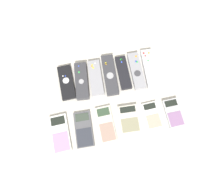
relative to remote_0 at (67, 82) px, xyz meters
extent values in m
plane|color=beige|center=(0.19, -0.12, -0.01)|extent=(3.00, 3.00, 0.00)
cube|color=black|center=(0.00, 0.00, 0.00)|extent=(0.07, 0.16, 0.02)
cylinder|color=silver|center=(0.00, 0.01, 0.01)|extent=(0.03, 0.03, 0.00)
cylinder|color=blue|center=(0.00, 0.03, 0.01)|extent=(0.01, 0.01, 0.00)
cylinder|color=silver|center=(-0.01, 0.03, 0.01)|extent=(0.01, 0.01, 0.00)
cube|color=#333338|center=(0.07, -0.01, 0.01)|extent=(0.06, 0.17, 0.03)
cylinder|color=#99999E|center=(0.07, -0.02, 0.02)|extent=(0.02, 0.02, 0.00)
cylinder|color=blue|center=(0.07, 0.06, 0.02)|extent=(0.01, 0.01, 0.00)
cylinder|color=green|center=(0.06, 0.03, 0.02)|extent=(0.01, 0.01, 0.00)
cube|color=gray|center=(0.13, 0.00, 0.00)|extent=(0.06, 0.17, 0.02)
cylinder|color=silver|center=(0.14, 0.06, 0.01)|extent=(0.01, 0.01, 0.00)
cylinder|color=yellow|center=(0.13, 0.06, 0.01)|extent=(0.01, 0.01, 0.00)
cylinder|color=orange|center=(0.12, 0.05, 0.01)|extent=(0.01, 0.01, 0.00)
cylinder|color=yellow|center=(0.13, 0.04, 0.01)|extent=(0.01, 0.01, 0.00)
cube|color=#333338|center=(0.20, 0.00, 0.00)|extent=(0.06, 0.19, 0.02)
cylinder|color=#99999E|center=(0.20, -0.01, 0.01)|extent=(0.03, 0.03, 0.00)
cylinder|color=yellow|center=(0.19, 0.06, 0.01)|extent=(0.01, 0.01, 0.00)
cylinder|color=orange|center=(0.19, 0.05, 0.01)|extent=(0.01, 0.01, 0.00)
cylinder|color=green|center=(0.19, 0.05, 0.01)|extent=(0.01, 0.01, 0.00)
cube|color=black|center=(0.26, 0.00, 0.00)|extent=(0.05, 0.16, 0.02)
cylinder|color=green|center=(0.26, 0.06, 0.01)|extent=(0.01, 0.01, 0.00)
cylinder|color=blue|center=(0.26, 0.05, 0.01)|extent=(0.01, 0.01, 0.00)
cylinder|color=green|center=(0.26, 0.06, 0.01)|extent=(0.01, 0.01, 0.00)
cube|color=gray|center=(0.32, 0.00, 0.00)|extent=(0.05, 0.18, 0.02)
cylinder|color=#38383D|center=(0.32, -0.02, 0.01)|extent=(0.03, 0.03, 0.00)
cylinder|color=blue|center=(0.33, 0.04, 0.01)|extent=(0.01, 0.01, 0.00)
cylinder|color=green|center=(0.33, 0.04, 0.01)|extent=(0.01, 0.01, 0.00)
cylinder|color=orange|center=(0.33, 0.06, 0.01)|extent=(0.01, 0.01, 0.00)
cube|color=#B7B7BC|center=(0.38, 0.00, 0.00)|extent=(0.06, 0.19, 0.02)
cylinder|color=silver|center=(0.38, 0.00, 0.01)|extent=(0.03, 0.03, 0.00)
cylinder|color=red|center=(0.37, 0.07, 0.01)|extent=(0.01, 0.01, 0.00)
cylinder|color=red|center=(0.37, 0.06, 0.01)|extent=(0.01, 0.01, 0.00)
cylinder|color=orange|center=(0.39, 0.07, 0.01)|extent=(0.01, 0.01, 0.00)
cylinder|color=green|center=(0.38, 0.03, 0.01)|extent=(0.01, 0.01, 0.00)
cube|color=silver|center=(-0.05, -0.22, 0.00)|extent=(0.08, 0.16, 0.01)
cube|color=black|center=(-0.06, -0.17, 0.01)|extent=(0.06, 0.04, 0.00)
cube|color=#A381AE|center=(-0.05, -0.26, 0.01)|extent=(0.07, 0.08, 0.00)
cube|color=#4C4C51|center=(0.05, -0.22, 0.00)|extent=(0.07, 0.15, 0.01)
cube|color=#333D33|center=(0.05, -0.17, 0.00)|extent=(0.06, 0.03, 0.00)
cube|color=#2C2F38|center=(0.05, -0.26, 0.00)|extent=(0.06, 0.08, 0.00)
cube|color=beige|center=(0.14, -0.22, 0.00)|extent=(0.07, 0.15, 0.01)
cube|color=#2D422D|center=(0.14, -0.16, 0.00)|extent=(0.05, 0.04, 0.00)
cube|color=gray|center=(0.14, -0.25, 0.00)|extent=(0.06, 0.08, 0.00)
cube|color=beige|center=(0.24, -0.21, 0.00)|extent=(0.09, 0.12, 0.02)
cube|color=black|center=(0.24, -0.17, 0.01)|extent=(0.07, 0.03, 0.00)
cube|color=gray|center=(0.24, -0.24, 0.01)|extent=(0.07, 0.06, 0.00)
cube|color=silver|center=(0.34, -0.21, 0.00)|extent=(0.07, 0.12, 0.01)
cube|color=black|center=(0.34, -0.18, 0.00)|extent=(0.05, 0.03, 0.00)
cube|color=#A59C86|center=(0.34, -0.24, 0.00)|extent=(0.06, 0.06, 0.00)
cube|color=#B2B2B7|center=(0.43, -0.22, 0.00)|extent=(0.07, 0.12, 0.02)
cube|color=black|center=(0.43, -0.18, 0.01)|extent=(0.05, 0.03, 0.00)
cube|color=gray|center=(0.43, -0.25, 0.01)|extent=(0.06, 0.06, 0.00)
camera|label=1|loc=(0.14, -0.39, 0.91)|focal=35.00mm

